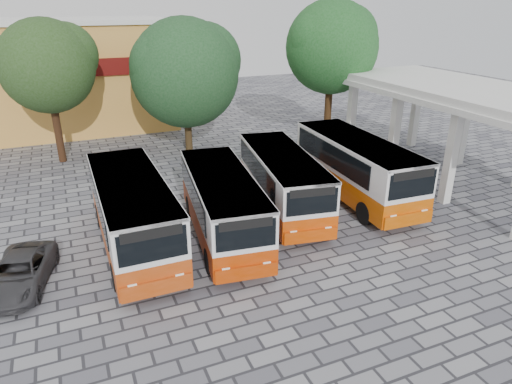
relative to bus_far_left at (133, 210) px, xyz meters
name	(u,v)px	position (x,y,z in m)	size (l,w,h in m)	color
ground	(331,248)	(7.47, -3.21, -1.76)	(90.00, 90.00, 0.00)	#54545E
terminal_shelter	(466,95)	(17.97, 0.79, 3.15)	(6.80, 15.80, 5.40)	silver
shophouse_block	(36,76)	(-3.53, 22.78, 2.40)	(20.40, 10.40, 8.30)	gold
bus_far_left	(133,210)	(0.00, 0.00, 0.00)	(2.64, 8.46, 3.04)	#A8380A
bus_centre_left	(223,203)	(3.65, -0.54, -0.10)	(3.42, 8.24, 2.88)	#AB2E00
bus_centre_right	(283,179)	(7.22, 0.98, -0.09)	(3.68, 8.34, 2.89)	#BC3800
bus_far_right	(357,165)	(11.39, 0.92, 0.06)	(3.08, 8.83, 3.14)	#BC4800
tree_left	(48,63)	(-2.42, 13.31, 4.39)	(5.86, 5.58, 8.76)	#3A2112
tree_middle	(186,69)	(5.75, 12.41, 3.70)	(7.41, 7.06, 8.76)	#402E18
tree_right	(333,44)	(15.09, 9.74, 5.17)	(6.42, 6.12, 9.79)	#402712
parked_car	(20,273)	(-4.29, -1.18, -1.19)	(1.89, 4.10, 1.14)	#333336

